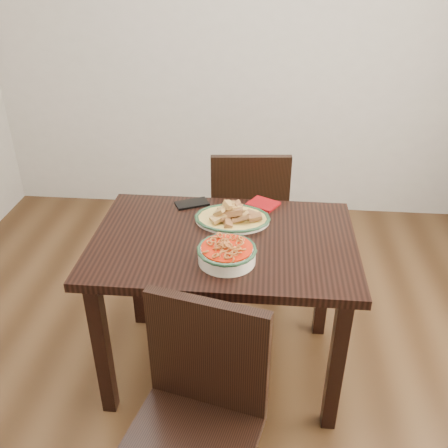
# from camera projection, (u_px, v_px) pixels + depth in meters

# --- Properties ---
(floor) EXTENTS (3.50, 3.50, 0.00)m
(floor) POSITION_uv_depth(u_px,v_px,m) (209.00, 368.00, 2.49)
(floor) COLOR #382312
(floor) RESTS_ON ground
(wall_back) EXTENTS (3.50, 0.10, 2.60)m
(wall_back) POSITION_uv_depth(u_px,v_px,m) (237.00, 34.00, 3.35)
(wall_back) COLOR beige
(wall_back) RESTS_ON ground
(dining_table) EXTENTS (1.13, 0.75, 0.75)m
(dining_table) POSITION_uv_depth(u_px,v_px,m) (224.00, 259.00, 2.19)
(dining_table) COLOR black
(dining_table) RESTS_ON ground
(chair_far) EXTENTS (0.46, 0.46, 0.89)m
(chair_far) POSITION_uv_depth(u_px,v_px,m) (248.00, 213.00, 2.85)
(chair_far) COLOR black
(chair_far) RESTS_ON ground
(chair_near) EXTENTS (0.51, 0.51, 0.89)m
(chair_near) POSITION_uv_depth(u_px,v_px,m) (197.00, 413.00, 1.65)
(chair_near) COLOR black
(chair_near) RESTS_ON ground
(fish_plate) EXTENTS (0.34, 0.26, 0.11)m
(fish_plate) POSITION_uv_depth(u_px,v_px,m) (232.00, 212.00, 2.24)
(fish_plate) COLOR beige
(fish_plate) RESTS_ON dining_table
(noodle_bowl) EXTENTS (0.24, 0.24, 0.08)m
(noodle_bowl) POSITION_uv_depth(u_px,v_px,m) (227.00, 252.00, 1.96)
(noodle_bowl) COLOR #F4EACE
(noodle_bowl) RESTS_ON dining_table
(smartphone) EXTENTS (0.18, 0.14, 0.01)m
(smartphone) POSITION_uv_depth(u_px,v_px,m) (192.00, 203.00, 2.40)
(smartphone) COLOR black
(smartphone) RESTS_ON dining_table
(napkin) EXTENTS (0.17, 0.16, 0.01)m
(napkin) POSITION_uv_depth(u_px,v_px,m) (263.00, 204.00, 2.39)
(napkin) COLOR maroon
(napkin) RESTS_ON dining_table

